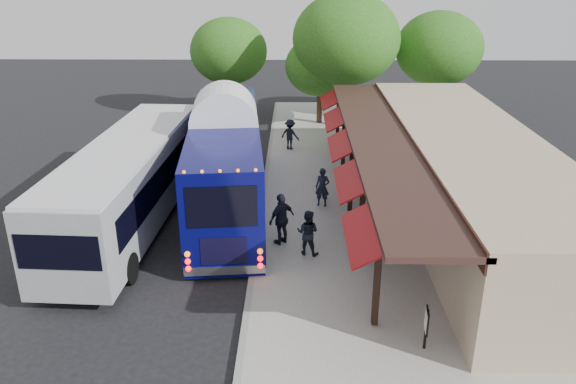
% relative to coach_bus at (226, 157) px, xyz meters
% --- Properties ---
extents(ground, '(90.00, 90.00, 0.00)m').
position_rel_coach_bus_xyz_m(ground, '(1.45, -4.96, -2.23)').
color(ground, black).
rests_on(ground, ground).
extents(sidewalk, '(10.00, 40.00, 0.15)m').
position_rel_coach_bus_xyz_m(sidewalk, '(6.45, -0.96, -2.16)').
color(sidewalk, '#9E9B93').
rests_on(sidewalk, ground).
extents(curb, '(0.20, 40.00, 0.16)m').
position_rel_coach_bus_xyz_m(curb, '(1.50, -0.96, -2.16)').
color(curb, gray).
rests_on(curb, ground).
extents(station_shelter, '(8.15, 20.00, 3.60)m').
position_rel_coach_bus_xyz_m(station_shelter, '(9.83, -0.96, -0.38)').
color(station_shelter, tan).
rests_on(station_shelter, ground).
extents(coach_bus, '(3.98, 13.17, 4.15)m').
position_rel_coach_bus_xyz_m(coach_bus, '(0.00, 0.00, 0.00)').
color(coach_bus, '#070753').
rests_on(coach_bus, ground).
extents(city_bus, '(3.42, 12.97, 3.45)m').
position_rel_coach_bus_xyz_m(city_bus, '(-3.58, -1.91, -0.32)').
color(city_bus, gray).
rests_on(city_bus, ground).
extents(ped_a, '(0.69, 0.54, 1.67)m').
position_rel_coach_bus_xyz_m(ped_a, '(4.10, -0.29, -1.25)').
color(ped_a, black).
rests_on(ped_a, sidewalk).
extents(ped_b, '(0.97, 0.85, 1.68)m').
position_rel_coach_bus_xyz_m(ped_b, '(3.39, -4.64, -1.24)').
color(ped_b, black).
rests_on(ped_b, sidewalk).
extents(ped_c, '(1.18, 1.15, 1.98)m').
position_rel_coach_bus_xyz_m(ped_c, '(2.45, -3.83, -1.09)').
color(ped_c, black).
rests_on(ped_c, sidewalk).
extents(ped_d, '(1.27, 1.07, 1.70)m').
position_rel_coach_bus_xyz_m(ped_d, '(2.64, 7.60, -1.23)').
color(ped_d, black).
rests_on(ped_d, sidewalk).
extents(sign_board, '(0.12, 0.56, 1.22)m').
position_rel_coach_bus_xyz_m(sign_board, '(6.46, -9.96, -1.25)').
color(sign_board, black).
rests_on(sign_board, sidewalk).
extents(tree_left, '(4.46, 4.46, 5.71)m').
position_rel_coach_bus_xyz_m(tree_left, '(4.49, 13.38, 1.57)').
color(tree_left, '#382314').
rests_on(tree_left, ground).
extents(tree_mid, '(6.54, 6.54, 8.37)m').
position_rel_coach_bus_xyz_m(tree_mid, '(5.99, 12.46, 3.35)').
color(tree_mid, '#382314').
rests_on(tree_mid, ground).
extents(tree_right, '(5.57, 5.57, 7.13)m').
position_rel_coach_bus_xyz_m(tree_right, '(12.11, 14.35, 2.52)').
color(tree_right, '#382314').
rests_on(tree_right, ground).
extents(tree_far, '(5.15, 5.15, 6.60)m').
position_rel_coach_bus_xyz_m(tree_far, '(-1.56, 15.68, 2.17)').
color(tree_far, '#382314').
rests_on(tree_far, ground).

